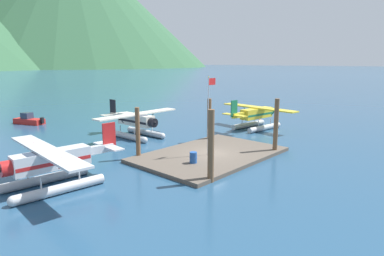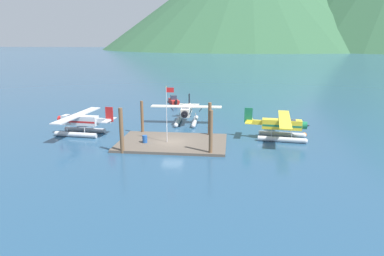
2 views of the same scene
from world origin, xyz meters
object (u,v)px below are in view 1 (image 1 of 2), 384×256
at_px(seaplane_yellow_stbd_fwd, 257,116).
at_px(boat_red_open_north, 28,120).
at_px(flagpole, 209,107).
at_px(fuel_drum, 193,157).
at_px(mooring_buoy, 260,122).
at_px(seaplane_silver_port_fwd, 52,165).
at_px(seaplane_cream_bow_centre, 136,123).

height_order(seaplane_yellow_stbd_fwd, boat_red_open_north, seaplane_yellow_stbd_fwd).
xyz_separation_m(flagpole, fuel_drum, (-2.67, -0.63, -3.67)).
height_order(mooring_buoy, seaplane_yellow_stbd_fwd, seaplane_yellow_stbd_fwd).
bearing_deg(fuel_drum, mooring_buoy, 16.15).
relative_size(mooring_buoy, seaplane_yellow_stbd_fwd, 0.06).
height_order(seaplane_silver_port_fwd, boat_red_open_north, seaplane_silver_port_fwd).
bearing_deg(flagpole, seaplane_yellow_stbd_fwd, 15.18).
bearing_deg(flagpole, seaplane_cream_bow_centre, 85.74).
relative_size(flagpole, seaplane_silver_port_fwd, 0.64).
height_order(mooring_buoy, seaplane_silver_port_fwd, seaplane_silver_port_fwd).
relative_size(seaplane_silver_port_fwd, boat_red_open_north, 2.25).
bearing_deg(seaplane_silver_port_fwd, boat_red_open_north, 71.59).
relative_size(mooring_buoy, boat_red_open_north, 0.13).
xyz_separation_m(flagpole, boat_red_open_north, (-3.96, 27.95, -3.92)).
xyz_separation_m(seaplane_yellow_stbd_fwd, boat_red_open_north, (-17.70, 24.22, -1.09)).
bearing_deg(seaplane_silver_port_fwd, fuel_drum, -21.05).
distance_m(seaplane_silver_port_fwd, seaplane_yellow_stbd_fwd, 26.00).
distance_m(flagpole, boat_red_open_north, 28.50).
bearing_deg(seaplane_yellow_stbd_fwd, seaplane_cream_bow_centre, 150.88).
xyz_separation_m(fuel_drum, seaplane_cream_bow_centre, (3.48, 11.56, 0.84)).
bearing_deg(seaplane_yellow_stbd_fwd, mooring_buoy, 22.68).
bearing_deg(mooring_buoy, boat_red_open_north, 132.11).
distance_m(mooring_buoy, boat_red_open_north, 30.93).
height_order(seaplane_yellow_stbd_fwd, seaplane_cream_bow_centre, same).
distance_m(flagpole, seaplane_silver_port_fwd, 12.94).
bearing_deg(seaplane_yellow_stbd_fwd, flagpole, -164.82).
bearing_deg(flagpole, mooring_buoy, 16.59).
bearing_deg(fuel_drum, seaplane_cream_bow_centre, 73.24).
xyz_separation_m(mooring_buoy, boat_red_open_north, (-20.74, 22.95, 0.18)).
bearing_deg(seaplane_silver_port_fwd, flagpole, -14.01).
distance_m(seaplane_yellow_stbd_fwd, boat_red_open_north, 30.02).
xyz_separation_m(fuel_drum, seaplane_silver_port_fwd, (-9.58, 3.69, 0.84)).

